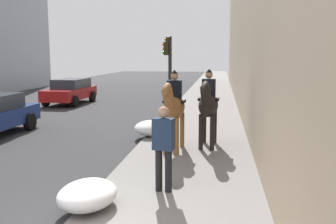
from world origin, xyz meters
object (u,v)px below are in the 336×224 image
at_px(pedestrian_greeting, 164,143).
at_px(traffic_light_far_curb, 169,58).
at_px(car_near_lane, 70,91).
at_px(mounted_horse_near, 173,107).
at_px(mounted_horse_far, 208,104).
at_px(traffic_light_near_curb, 168,63).

distance_m(pedestrian_greeting, traffic_light_far_curb, 15.81).
bearing_deg(car_near_lane, mounted_horse_near, 36.66).
bearing_deg(pedestrian_greeting, car_near_lane, 39.14).
height_order(mounted_horse_near, pedestrian_greeting, mounted_horse_near).
relative_size(mounted_horse_far, car_near_lane, 0.54).
xyz_separation_m(car_near_lane, traffic_light_near_curb, (-0.79, -5.77, 1.62)).
bearing_deg(traffic_light_near_curb, traffic_light_far_curb, 5.69).
bearing_deg(car_near_lane, mounted_horse_far, 41.59).
relative_size(car_near_lane, traffic_light_near_curb, 1.21).
relative_size(pedestrian_greeting, car_near_lane, 0.40).
relative_size(mounted_horse_far, traffic_light_far_curb, 0.59).
relative_size(mounted_horse_near, pedestrian_greeting, 1.34).
relative_size(pedestrian_greeting, traffic_light_far_curb, 0.44).
xyz_separation_m(mounted_horse_far, car_near_lane, (9.99, 8.22, -0.62)).
bearing_deg(pedestrian_greeting, mounted_horse_far, -0.08).
height_order(pedestrian_greeting, traffic_light_near_curb, traffic_light_near_curb).
height_order(pedestrian_greeting, car_near_lane, pedestrian_greeting).
relative_size(traffic_light_near_curb, traffic_light_far_curb, 0.91).
bearing_deg(traffic_light_far_curb, car_near_lane, 107.69).
bearing_deg(traffic_light_near_curb, mounted_horse_far, -165.10).
relative_size(mounted_horse_far, traffic_light_near_curb, 0.65).
height_order(mounted_horse_far, traffic_light_far_curb, traffic_light_far_curb).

